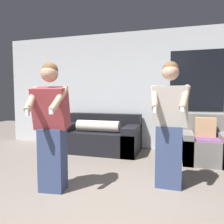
# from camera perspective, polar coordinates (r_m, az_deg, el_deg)

# --- Properties ---
(wall_back) EXTENTS (6.80, 0.07, 2.70)m
(wall_back) POSITION_cam_1_polar(r_m,az_deg,el_deg) (5.14, 6.62, 5.63)
(wall_back) COLOR silver
(wall_back) RESTS_ON ground_plane
(couch) EXTENTS (1.72, 0.95, 0.81)m
(couch) POSITION_cam_1_polar(r_m,az_deg,el_deg) (4.90, -3.04, -6.60)
(couch) COLOR black
(couch) RESTS_ON ground_plane
(armchair) EXTENTS (0.80, 0.86, 0.87)m
(armchair) POSITION_cam_1_polar(r_m,az_deg,el_deg) (4.50, 23.09, -7.93)
(armchair) COLOR slate
(armchair) RESTS_ON ground_plane
(side_table) EXTENTS (0.50, 0.43, 0.74)m
(side_table) POSITION_cam_1_polar(r_m,az_deg,el_deg) (5.59, -13.81, -3.35)
(side_table) COLOR #332319
(side_table) RESTS_ON ground_plane
(person_left) EXTENTS (0.48, 0.53, 1.65)m
(person_left) POSITION_cam_1_polar(r_m,az_deg,el_deg) (2.89, -15.56, -3.81)
(person_left) COLOR #384770
(person_left) RESTS_ON ground_plane
(person_right) EXTENTS (0.52, 0.47, 1.68)m
(person_right) POSITION_cam_1_polar(r_m,az_deg,el_deg) (3.01, 14.78, -3.23)
(person_right) COLOR #384770
(person_right) RESTS_ON ground_plane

